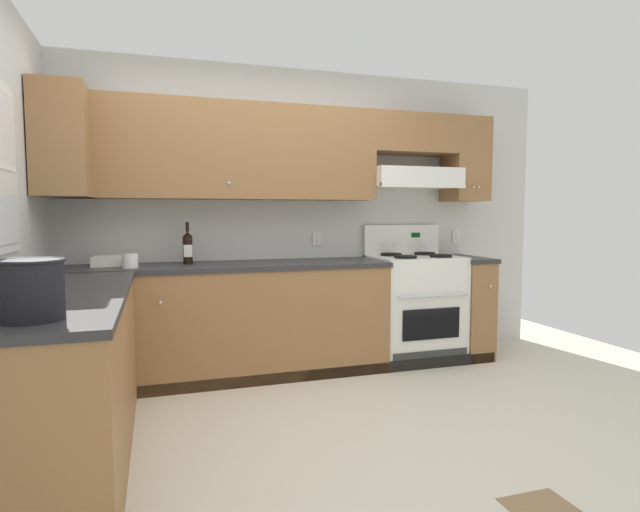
{
  "coord_description": "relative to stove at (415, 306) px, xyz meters",
  "views": [
    {
      "loc": [
        -0.77,
        -2.82,
        1.3
      ],
      "look_at": [
        0.34,
        0.7,
        1.0
      ],
      "focal_mm": 28.85,
      "sensor_mm": 36.0,
      "label": 1
    }
  ],
  "objects": [
    {
      "name": "ground_plane",
      "position": [
        -1.41,
        -1.25,
        -0.48
      ],
      "size": [
        7.04,
        7.04,
        0.0
      ],
      "primitive_type": "plane",
      "color": "beige"
    },
    {
      "name": "floor_accent_tile",
      "position": [
        -0.58,
        -2.31,
        -0.48
      ],
      "size": [
        0.3,
        0.3,
        0.01
      ],
      "primitive_type": "cube",
      "color": "olive",
      "rests_on": "ground_plane"
    },
    {
      "name": "wall_back",
      "position": [
        -1.02,
        0.27,
        1.0
      ],
      "size": [
        4.68,
        0.57,
        2.55
      ],
      "color": "silver",
      "rests_on": "ground_plane"
    },
    {
      "name": "counter_back_run",
      "position": [
        -1.45,
        -0.01,
        -0.03
      ],
      "size": [
        3.6,
        0.65,
        0.91
      ],
      "color": "olive",
      "rests_on": "ground_plane"
    },
    {
      "name": "counter_left_run",
      "position": [
        -2.65,
        -1.26,
        -0.03
      ],
      "size": [
        0.63,
        1.91,
        0.91
      ],
      "color": "olive",
      "rests_on": "ground_plane"
    },
    {
      "name": "stove",
      "position": [
        0.0,
        0.0,
        0.0
      ],
      "size": [
        0.76,
        0.62,
        1.2
      ],
      "color": "white",
      "rests_on": "ground_plane"
    },
    {
      "name": "wine_bottle",
      "position": [
        -1.95,
        0.09,
        0.57
      ],
      "size": [
        0.08,
        0.08,
        0.33
      ],
      "color": "black",
      "rests_on": "counter_back_run"
    },
    {
      "name": "bowl",
      "position": [
        -2.5,
        0.11,
        0.46
      ],
      "size": [
        0.3,
        0.22,
        0.07
      ],
      "color": "white",
      "rests_on": "counter_back_run"
    },
    {
      "name": "bucket",
      "position": [
        -2.63,
        -1.96,
        0.55
      ],
      "size": [
        0.24,
        0.24,
        0.23
      ],
      "color": "black",
      "rests_on": "counter_left_run"
    },
    {
      "name": "paper_towel_roll",
      "position": [
        -2.37,
        -0.1,
        0.48
      ],
      "size": [
        0.11,
        0.11,
        0.1
      ],
      "color": "white",
      "rests_on": "counter_back_run"
    }
  ]
}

